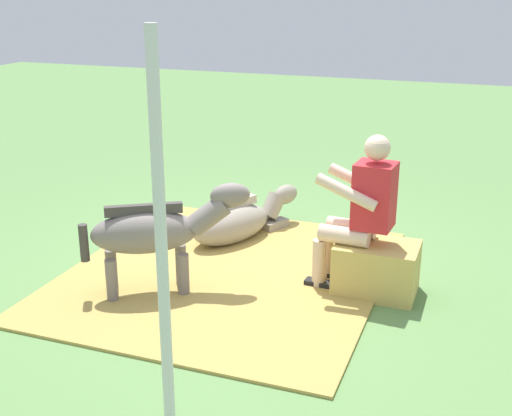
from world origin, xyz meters
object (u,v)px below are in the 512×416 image
object	(u,v)px
tent_pole_left	(162,260)
hay_bale	(376,268)
pony_standing	(156,231)
pony_lying	(239,221)
person_seated	(360,208)

from	to	relation	value
tent_pole_left	hay_bale	bearing A→B (deg)	-106.26
hay_bale	pony_standing	bearing A→B (deg)	20.30
pony_standing	pony_lying	world-z (taller)	pony_standing
hay_bale	person_seated	distance (m)	0.52
hay_bale	tent_pole_left	size ratio (longest dim) A/B	0.29
pony_standing	hay_bale	bearing A→B (deg)	-159.70
hay_bale	pony_lying	bearing A→B (deg)	-25.46
pony_lying	hay_bale	bearing A→B (deg)	154.54
pony_standing	tent_pole_left	world-z (taller)	tent_pole_left
pony_standing	pony_lying	bearing A→B (deg)	-97.69
pony_lying	tent_pole_left	size ratio (longest dim) A/B	0.59
pony_lying	tent_pole_left	xyz separation A→B (m)	(-0.79, 2.99, 0.93)
person_seated	pony_lying	distance (m)	1.56
hay_bale	person_seated	xyz separation A→B (m)	(0.16, -0.01, 0.50)
hay_bale	pony_lying	world-z (taller)	same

